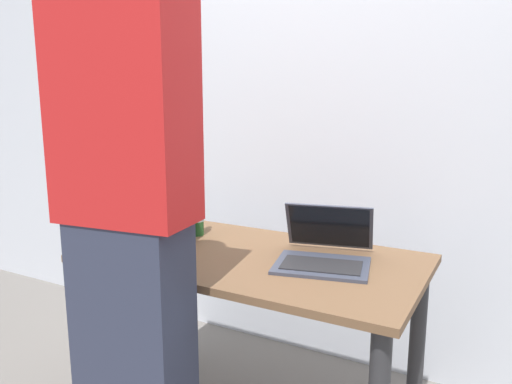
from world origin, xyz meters
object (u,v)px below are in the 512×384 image
(person_figure, at_px, (129,232))
(coffee_mug, at_px, (122,235))
(beer_bottle_brown, at_px, (184,214))
(beer_bottle_dark, at_px, (197,213))
(laptop, at_px, (325,250))
(beer_bottle_amber, at_px, (146,211))

(person_figure, height_order, coffee_mug, person_figure)
(beer_bottle_brown, distance_m, beer_bottle_dark, 0.13)
(coffee_mug, bearing_deg, beer_bottle_dark, 57.96)
(person_figure, bearing_deg, laptop, 55.38)
(laptop, distance_m, beer_bottle_amber, 0.78)
(beer_bottle_brown, distance_m, beer_bottle_amber, 0.17)
(beer_bottle_amber, relative_size, coffee_mug, 2.94)
(beer_bottle_brown, height_order, beer_bottle_amber, beer_bottle_amber)
(beer_bottle_brown, bearing_deg, laptop, 5.34)
(beer_bottle_brown, height_order, person_figure, person_figure)
(beer_bottle_dark, xyz_separation_m, person_figure, (0.22, -0.65, 0.10))
(beer_bottle_amber, distance_m, coffee_mug, 0.15)
(person_figure, bearing_deg, coffee_mug, 136.70)
(beer_bottle_dark, distance_m, coffee_mug, 0.34)
(laptop, relative_size, person_figure, 0.23)
(person_figure, relative_size, coffee_mug, 17.23)
(person_figure, xyz_separation_m, coffee_mug, (-0.39, 0.37, -0.16))
(laptop, height_order, person_figure, person_figure)
(coffee_mug, bearing_deg, beer_bottle_amber, 73.49)
(laptop, relative_size, beer_bottle_brown, 1.36)
(laptop, xyz_separation_m, coffee_mug, (-0.80, -0.21, 0.00))
(beer_bottle_amber, distance_m, beer_bottle_dark, 0.22)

